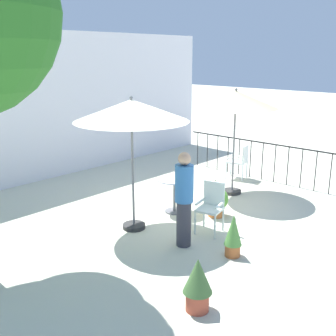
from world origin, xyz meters
name	(u,v)px	position (x,y,z in m)	size (l,w,h in m)	color
ground_plane	(185,211)	(0.00, 0.00, 0.00)	(60.00, 60.00, 0.00)	beige
villa_facade	(62,105)	(0.00, 4.41, 1.93)	(10.80, 0.30, 3.87)	white
terrace_railing	(263,154)	(3.21, 0.00, 0.68)	(0.03, 4.78, 1.01)	black
patio_umbrella_0	(236,101)	(1.68, -0.08, 2.23)	(1.93, 1.93, 2.52)	#2D2D2D
patio_umbrella_1	(131,112)	(-1.37, 0.12, 2.26)	(2.11, 2.11, 2.54)	#2D2D2D
cafe_table_0	(174,189)	(-0.20, 0.12, 0.52)	(0.74, 0.74, 0.74)	white
patio_chair_0	(211,204)	(-0.47, -1.06, 0.55)	(0.53, 0.53, 0.96)	silver
patio_chair_1	(240,160)	(2.83, 0.46, 0.53)	(0.54, 0.58, 0.92)	white
potted_plant_0	(217,201)	(0.21, -0.68, 0.34)	(0.49, 0.49, 0.62)	#CC7138
potted_plant_1	(215,192)	(0.71, -0.28, 0.32)	(0.23, 0.23, 0.60)	#BD6B40
potted_plant_2	(233,235)	(-1.05, -1.94, 0.39)	(0.30, 0.30, 0.74)	#AD5D2F
potted_plant_3	(198,282)	(-2.65, -2.46, 0.41)	(0.39, 0.39, 0.74)	#AE4A34
standing_person	(184,198)	(-1.29, -1.07, 0.87)	(0.35, 0.35, 1.69)	#33333D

